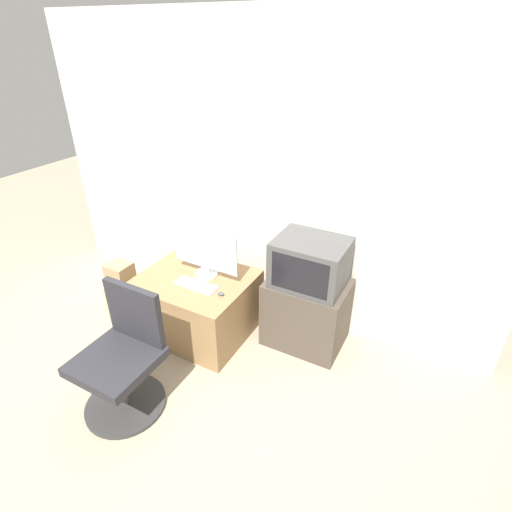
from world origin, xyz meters
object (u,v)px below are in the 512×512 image
object	(u,v)px
keyboard	(196,285)
cardboard_box_lower	(125,300)
mouse	(221,294)
main_monitor	(205,253)
crt_tv	(310,263)
office_chair	(124,361)

from	to	relation	value
keyboard	cardboard_box_lower	xyz separation A→B (m)	(-0.84, -0.05, -0.41)
keyboard	mouse	xyz separation A→B (m)	(0.25, -0.01, 0.01)
main_monitor	crt_tv	size ratio (longest dim) A/B	1.11
crt_tv	mouse	bearing A→B (deg)	-144.39
main_monitor	cardboard_box_lower	distance (m)	1.05
office_chair	cardboard_box_lower	xyz separation A→B (m)	(-0.79, 0.77, -0.24)
main_monitor	keyboard	world-z (taller)	main_monitor
cardboard_box_lower	office_chair	bearing A→B (deg)	-44.28
crt_tv	cardboard_box_lower	bearing A→B (deg)	-164.58
main_monitor	keyboard	bearing A→B (deg)	-82.87
main_monitor	keyboard	xyz separation A→B (m)	(0.02, -0.19, -0.21)
office_chair	cardboard_box_lower	size ratio (longest dim) A/B	2.86
office_chair	cardboard_box_lower	distance (m)	1.13
crt_tv	office_chair	size ratio (longest dim) A/B	0.61
office_chair	keyboard	bearing A→B (deg)	86.91
mouse	crt_tv	size ratio (longest dim) A/B	0.10
keyboard	crt_tv	bearing A→B (deg)	25.97
main_monitor	cardboard_box_lower	size ratio (longest dim) A/B	1.95
crt_tv	cardboard_box_lower	size ratio (longest dim) A/B	1.75
main_monitor	office_chair	distance (m)	1.08
main_monitor	office_chair	bearing A→B (deg)	-91.19
main_monitor	crt_tv	xyz separation A→B (m)	(0.86, 0.22, 0.03)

